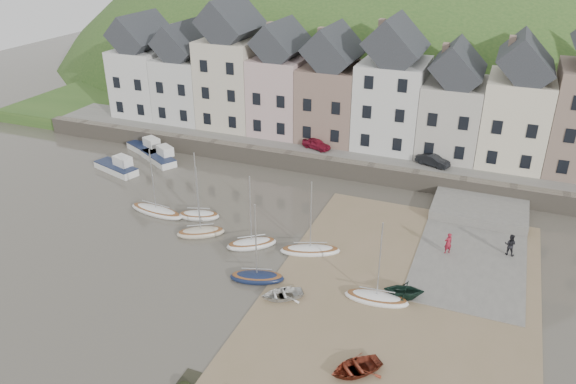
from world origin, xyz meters
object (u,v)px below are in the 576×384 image
at_px(rowboat_green, 404,290).
at_px(rowboat_white, 282,294).
at_px(car_right, 433,160).
at_px(car_left, 316,144).
at_px(person_red, 448,243).
at_px(rowboat_red, 356,367).
at_px(sailboat_0, 156,211).
at_px(person_dark, 510,245).

bearing_deg(rowboat_green, rowboat_white, -82.81).
bearing_deg(car_right, car_left, 108.92).
relative_size(person_red, car_left, 0.55).
height_order(rowboat_red, person_red, person_red).
xyz_separation_m(sailboat_0, person_dark, (29.11, 4.26, 0.74)).
distance_m(rowboat_white, car_left, 24.09).
height_order(sailboat_0, car_right, sailboat_0).
height_order(rowboat_red, person_dark, person_dark).
height_order(rowboat_white, person_red, person_red).
distance_m(rowboat_green, car_right, 20.43).
bearing_deg(rowboat_green, sailboat_0, -114.58).
xyz_separation_m(rowboat_white, person_red, (9.72, 9.93, 0.63)).
relative_size(rowboat_green, rowboat_red, 0.86).
xyz_separation_m(rowboat_white, rowboat_red, (6.54, -4.86, 0.02)).
bearing_deg(rowboat_white, rowboat_red, 18.93).
height_order(rowboat_red, car_right, car_right).
distance_m(rowboat_red, car_left, 30.79).
xyz_separation_m(person_dark, car_left, (-19.84, 11.89, 1.15)).
bearing_deg(car_right, person_red, -147.24).
relative_size(rowboat_white, person_dark, 1.65).
bearing_deg(car_right, person_dark, -128.02).
bearing_deg(rowboat_red, car_left, 158.40).
relative_size(rowboat_white, rowboat_green, 1.07).
relative_size(rowboat_red, car_left, 0.98).
xyz_separation_m(sailboat_0, rowboat_red, (21.49, -12.06, 0.12)).
height_order(sailboat_0, car_left, sailboat_0).
xyz_separation_m(rowboat_white, car_right, (6.42, 23.34, 1.79)).
relative_size(sailboat_0, car_right, 1.89).
distance_m(rowboat_green, person_red, 7.22).
bearing_deg(rowboat_green, car_right, 169.54).
height_order(rowboat_white, car_right, car_right).
height_order(rowboat_white, rowboat_red, rowboat_red).
distance_m(car_left, car_right, 12.10).
xyz_separation_m(rowboat_red, car_left, (-12.22, 28.20, 1.76)).
relative_size(rowboat_green, car_left, 0.85).
distance_m(sailboat_0, car_left, 18.71).
relative_size(rowboat_green, person_red, 1.55).
distance_m(rowboat_white, rowboat_green, 8.28).
bearing_deg(rowboat_red, person_dark, 109.95).
relative_size(person_red, car_right, 0.52).
bearing_deg(sailboat_0, rowboat_red, -29.30).
distance_m(rowboat_green, person_dark, 10.63).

